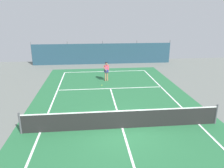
% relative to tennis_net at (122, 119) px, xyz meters
% --- Properties ---
extents(ground_plane, '(36.00, 36.00, 0.00)m').
position_rel_tennis_net_xyz_m(ground_plane, '(0.00, 0.00, -0.51)').
color(ground_plane, slate).
extents(court_surface, '(11.02, 26.60, 0.01)m').
position_rel_tennis_net_xyz_m(court_surface, '(0.00, 0.00, -0.51)').
color(court_surface, '#236038').
rests_on(court_surface, ground).
extents(tennis_net, '(10.12, 0.10, 1.10)m').
position_rel_tennis_net_xyz_m(tennis_net, '(0.00, 0.00, 0.00)').
color(tennis_net, black).
rests_on(tennis_net, ground).
extents(back_fence, '(16.30, 0.98, 2.70)m').
position_rel_tennis_net_xyz_m(back_fence, '(-0.00, 16.16, 0.16)').
color(back_fence, '#1E3D4C').
rests_on(back_fence, ground).
extents(tennis_player, '(0.56, 0.83, 1.64)m').
position_rel_tennis_net_xyz_m(tennis_player, '(-0.13, 8.61, 0.45)').
color(tennis_player, '#9E7051').
rests_on(tennis_player, ground).
extents(tennis_ball_near_player, '(0.07, 0.07, 0.07)m').
position_rel_tennis_net_xyz_m(tennis_ball_near_player, '(-0.62, 7.22, -0.48)').
color(tennis_ball_near_player, '#CCDB33').
rests_on(tennis_ball_near_player, ground).
extents(parked_car, '(2.42, 4.40, 1.68)m').
position_rel_tennis_net_xyz_m(parked_car, '(0.15, 17.86, 0.33)').
color(parked_car, silver).
rests_on(parked_car, ground).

